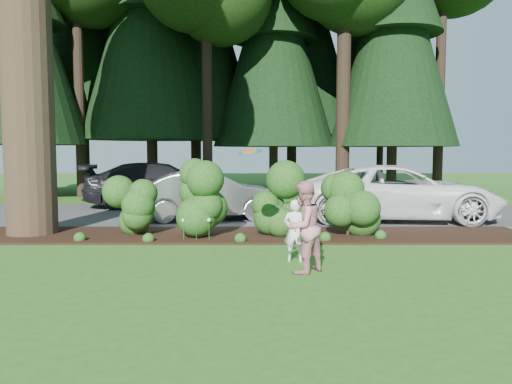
# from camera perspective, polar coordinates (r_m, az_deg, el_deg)

# --- Properties ---
(ground) EXTENTS (80.00, 80.00, 0.00)m
(ground) POSITION_cam_1_polar(r_m,az_deg,el_deg) (9.52, -6.72, -8.29)
(ground) COLOR #255919
(ground) RESTS_ON ground
(mulch_bed) EXTENTS (16.00, 2.50, 0.05)m
(mulch_bed) POSITION_cam_1_polar(r_m,az_deg,el_deg) (12.69, -5.03, -4.91)
(mulch_bed) COLOR black
(mulch_bed) RESTS_ON ground
(driveway) EXTENTS (22.00, 6.00, 0.03)m
(driveway) POSITION_cam_1_polar(r_m,az_deg,el_deg) (16.88, -3.79, -2.55)
(driveway) COLOR #38383A
(driveway) RESTS_ON ground
(shrub_row) EXTENTS (6.53, 1.60, 1.61)m
(shrub_row) POSITION_cam_1_polar(r_m,az_deg,el_deg) (12.43, -1.56, -1.44)
(shrub_row) COLOR #183C12
(shrub_row) RESTS_ON ground
(lily_cluster) EXTENTS (0.69, 0.09, 0.57)m
(lily_cluster) POSITION_cam_1_polar(r_m,az_deg,el_deg) (11.81, -6.85, -3.32)
(lily_cluster) COLOR #183C12
(lily_cluster) RESTS_ON ground
(tree_wall) EXTENTS (25.66, 12.15, 17.09)m
(tree_wall) POSITION_cam_1_polar(r_m,az_deg,el_deg) (26.65, -2.01, 20.71)
(tree_wall) COLOR black
(tree_wall) RESTS_ON ground
(car_silver_wagon) EXTENTS (4.76, 2.40, 1.50)m
(car_silver_wagon) POSITION_cam_1_polar(r_m,az_deg,el_deg) (15.46, -5.39, -0.38)
(car_silver_wagon) COLOR #B1B1B6
(car_silver_wagon) RESTS_ON driveway
(car_white_suv) EXTENTS (6.26, 3.25, 1.69)m
(car_white_suv) POSITION_cam_1_polar(r_m,az_deg,el_deg) (15.83, 15.97, -0.07)
(car_white_suv) COLOR silver
(car_white_suv) RESTS_ON driveway
(car_dark_suv) EXTENTS (6.08, 3.24, 1.68)m
(car_dark_suv) POSITION_cam_1_polar(r_m,az_deg,el_deg) (19.39, -10.73, 0.84)
(car_dark_suv) COLOR black
(car_dark_suv) RESTS_ON driveway
(child) EXTENTS (0.49, 0.37, 1.21)m
(child) POSITION_cam_1_polar(r_m,az_deg,el_deg) (9.65, 4.45, -4.43)
(child) COLOR white
(child) RESTS_ON ground
(adult) EXTENTS (0.99, 0.98, 1.61)m
(adult) POSITION_cam_1_polar(r_m,az_deg,el_deg) (8.78, 5.41, -4.02)
(adult) COLOR #B81834
(adult) RESTS_ON ground
(frisbee) EXTENTS (0.46, 0.45, 0.17)m
(frisbee) POSITION_cam_1_polar(r_m,az_deg,el_deg) (9.66, -0.76, 4.61)
(frisbee) COLOR #16697B
(frisbee) RESTS_ON ground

